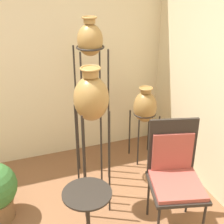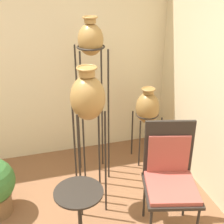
{
  "view_description": "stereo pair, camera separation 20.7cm",
  "coord_description": "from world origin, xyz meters",
  "px_view_note": "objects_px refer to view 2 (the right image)",
  "views": [
    {
      "loc": [
        -0.12,
        -1.84,
        2.39
      ],
      "look_at": [
        0.96,
        1.14,
        0.89
      ],
      "focal_mm": 50.0,
      "sensor_mm": 36.0,
      "label": 1
    },
    {
      "loc": [
        0.08,
        -1.9,
        2.39
      ],
      "look_at": [
        0.96,
        1.14,
        0.89
      ],
      "focal_mm": 50.0,
      "sensor_mm": 36.0,
      "label": 2
    }
  ],
  "objects_px": {
    "vase_stand_medium": "(88,99)",
    "chair": "(170,173)",
    "side_table": "(80,209)",
    "vase_stand_short": "(147,108)",
    "vase_stand_tall": "(91,46)"
  },
  "relations": [
    {
      "from": "vase_stand_tall",
      "to": "vase_stand_short",
      "type": "xyz_separation_m",
      "value": [
        0.73,
        0.12,
        -0.86
      ]
    },
    {
      "from": "vase_stand_medium",
      "to": "vase_stand_short",
      "type": "xyz_separation_m",
      "value": [
        0.9,
        0.68,
        -0.51
      ]
    },
    {
      "from": "vase_stand_medium",
      "to": "chair",
      "type": "distance_m",
      "value": 1.03
    },
    {
      "from": "side_table",
      "to": "chair",
      "type": "bearing_deg",
      "value": 3.95
    },
    {
      "from": "vase_stand_medium",
      "to": "chair",
      "type": "bearing_deg",
      "value": -37.35
    },
    {
      "from": "vase_stand_short",
      "to": "chair",
      "type": "relative_size",
      "value": 0.92
    },
    {
      "from": "vase_stand_medium",
      "to": "side_table",
      "type": "bearing_deg",
      "value": -111.49
    },
    {
      "from": "vase_stand_short",
      "to": "side_table",
      "type": "bearing_deg",
      "value": -132.03
    },
    {
      "from": "chair",
      "to": "side_table",
      "type": "bearing_deg",
      "value": -161.42
    },
    {
      "from": "chair",
      "to": "side_table",
      "type": "relative_size",
      "value": 1.65
    },
    {
      "from": "vase_stand_medium",
      "to": "chair",
      "type": "height_order",
      "value": "vase_stand_medium"
    },
    {
      "from": "vase_stand_medium",
      "to": "chair",
      "type": "relative_size",
      "value": 1.42
    },
    {
      "from": "vase_stand_short",
      "to": "chair",
      "type": "bearing_deg",
      "value": -101.8
    },
    {
      "from": "vase_stand_tall",
      "to": "vase_stand_medium",
      "type": "height_order",
      "value": "vase_stand_tall"
    },
    {
      "from": "vase_stand_medium",
      "to": "side_table",
      "type": "distance_m",
      "value": 0.98
    }
  ]
}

